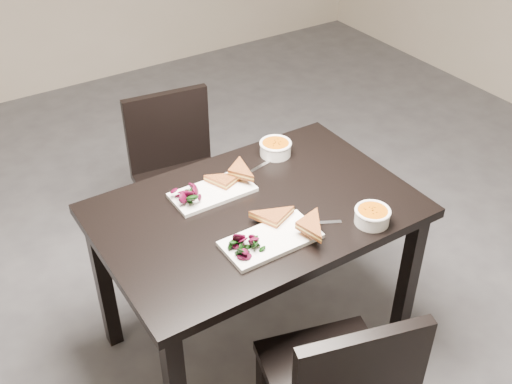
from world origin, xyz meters
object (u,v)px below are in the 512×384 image
at_px(plate_far, 213,192).
at_px(soup_bowl_near, 372,215).
at_px(plate_near, 271,240).
at_px(chair_far, 178,169).
at_px(table, 256,227).
at_px(soup_bowl_far, 275,147).

bearing_deg(plate_far, soup_bowl_near, -49.31).
bearing_deg(plate_near, soup_bowl_near, -16.25).
xyz_separation_m(chair_far, plate_far, (-0.13, -0.60, 0.27)).
bearing_deg(chair_far, plate_near, -88.16).
bearing_deg(table, soup_bowl_near, -45.22).
height_order(chair_far, plate_far, chair_far).
distance_m(table, plate_near, 0.24).
xyz_separation_m(plate_far, soup_bowl_far, (0.37, 0.11, 0.03)).
height_order(chair_far, soup_bowl_near, chair_far).
xyz_separation_m(soup_bowl_near, soup_bowl_far, (-0.03, 0.58, 0.00)).
bearing_deg(table, chair_far, 87.76).
height_order(table, chair_far, chair_far).
height_order(plate_far, soup_bowl_far, soup_bowl_far).
relative_size(chair_far, plate_far, 2.61).
bearing_deg(chair_far, soup_bowl_far, -56.19).
height_order(table, soup_bowl_far, soup_bowl_far).
relative_size(soup_bowl_near, plate_far, 0.41).
relative_size(table, chair_far, 1.41).
relative_size(plate_near, soup_bowl_far, 2.50).
xyz_separation_m(plate_near, soup_bowl_far, (0.34, 0.47, 0.03)).
distance_m(chair_far, plate_near, 1.01).
xyz_separation_m(table, soup_bowl_near, (0.31, -0.31, 0.13)).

